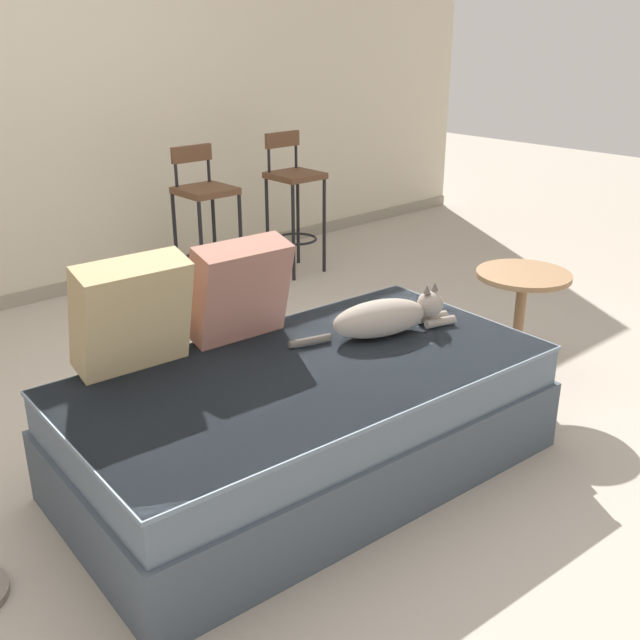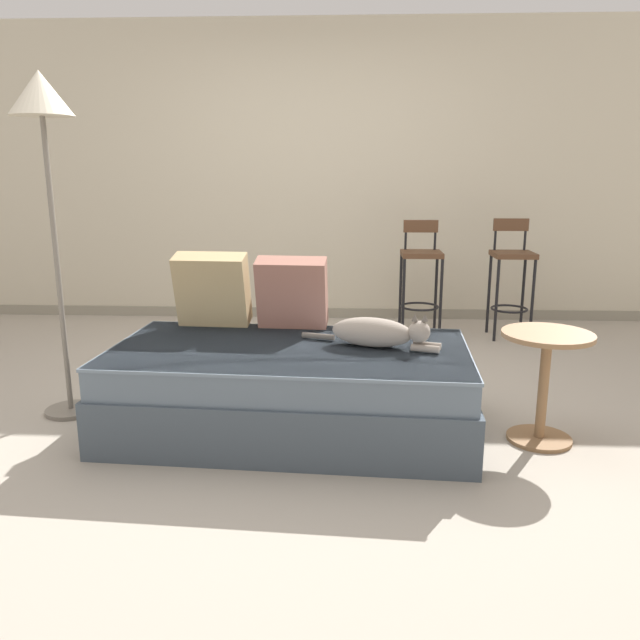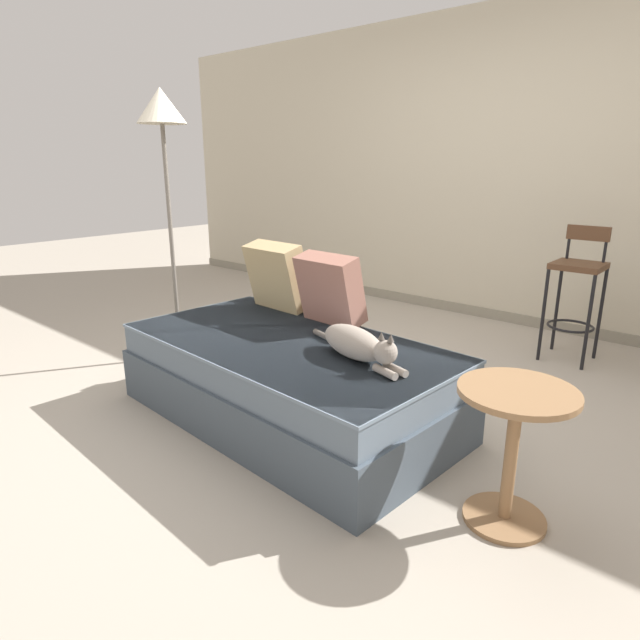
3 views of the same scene
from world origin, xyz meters
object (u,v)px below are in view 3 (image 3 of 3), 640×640
side_table (513,437)px  bar_stool_near_window (577,284)px  couch (287,379)px  floor_lamp (163,133)px  throw_pillow_middle (330,289)px  cat (357,344)px  throw_pillow_corner (277,276)px

side_table → bar_stool_near_window: bearing=100.6°
couch → floor_lamp: (-1.26, 0.18, 1.31)m
throw_pillow_middle → floor_lamp: bearing=-170.5°
throw_pillow_middle → cat: size_ratio=0.58×
couch → floor_lamp: size_ratio=1.04×
throw_pillow_corner → side_table: bearing=-15.9°
throw_pillow_middle → throw_pillow_corner: bearing=176.4°
throw_pillow_corner → side_table: 1.84m
bar_stool_near_window → throw_pillow_corner: bearing=-131.0°
floor_lamp → throw_pillow_middle: bearing=9.5°
bar_stool_near_window → side_table: 2.11m
couch → throw_pillow_corner: (-0.48, 0.42, 0.44)m
throw_pillow_corner → couch: bearing=-41.0°
couch → side_table: 1.28m
cat → side_table: 0.84m
throw_pillow_middle → side_table: (1.29, -0.47, -0.29)m
throw_pillow_corner → floor_lamp: bearing=-163.1°
couch → throw_pillow_middle: bearing=93.2°
throw_pillow_corner → throw_pillow_middle: 0.46m
floor_lamp → couch: bearing=-8.1°
couch → bar_stool_near_window: bearing=66.1°
side_table → couch: bearing=176.4°
throw_pillow_middle → side_table: 1.40m
bar_stool_near_window → floor_lamp: bearing=-139.9°
throw_pillow_middle → bar_stool_near_window: (0.90, 1.59, -0.11)m
throw_pillow_corner → floor_lamp: floor_lamp is taller
side_table → floor_lamp: floor_lamp is taller
bar_stool_near_window → cat: bearing=-102.5°
throw_pillow_middle → cat: 0.61m
throw_pillow_corner → floor_lamp: (-0.78, -0.24, 0.87)m
couch → side_table: bearing=-3.6°
throw_pillow_corner → floor_lamp: 1.20m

